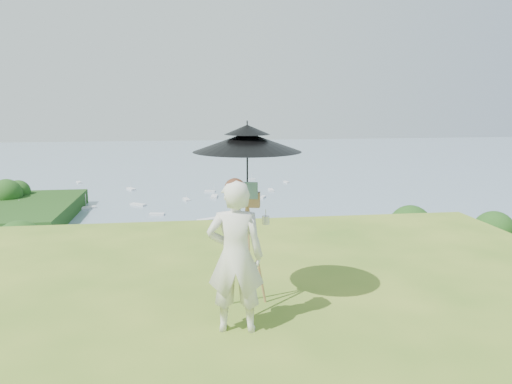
{
  "coord_description": "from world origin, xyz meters",
  "views": [
    {
      "loc": [
        0.88,
        -3.37,
        2.51
      ],
      "look_at": [
        2.01,
        4.78,
        0.99
      ],
      "focal_mm": 35.0,
      "sensor_mm": 36.0,
      "label": 1
    }
  ],
  "objects": [
    {
      "name": "shoreline_tier",
      "position": [
        0.0,
        75.0,
        -36.0
      ],
      "size": [
        170.0,
        28.0,
        8.0
      ],
      "primitive_type": "cube",
      "color": "#71665A",
      "rests_on": "bay_water"
    },
    {
      "name": "moored_boats",
      "position": [
        -12.5,
        161.0,
        -33.65
      ],
      "size": [
        140.0,
        140.0,
        0.7
      ],
      "primitive_type": null,
      "color": "silver",
      "rests_on": "bay_water"
    },
    {
      "name": "painter",
      "position": [
        1.37,
        1.78,
        0.85
      ],
      "size": [
        0.67,
        0.49,
        1.69
      ],
      "primitive_type": "imported",
      "rotation": [
        0.0,
        0.0,
        3.0
      ],
      "color": "beige",
      "rests_on": "ground"
    },
    {
      "name": "field_easel",
      "position": [
        1.57,
        2.35,
        0.79
      ],
      "size": [
        0.72,
        0.72,
        1.58
      ],
      "primitive_type": null,
      "rotation": [
        0.0,
        0.0,
        -0.23
      ],
      "color": "#93653E",
      "rests_on": "ground"
    },
    {
      "name": "slope_trees",
      "position": [
        0.0,
        35.0,
        -15.0
      ],
      "size": [
        110.0,
        50.0,
        6.0
      ],
      "primitive_type": null,
      "color": "#1D4615",
      "rests_on": "forest_slope"
    },
    {
      "name": "sun_umbrella",
      "position": [
        1.58,
        2.38,
        1.79
      ],
      "size": [
        1.35,
        1.35,
        0.98
      ],
      "primitive_type": null,
      "rotation": [
        0.0,
        0.0,
        -0.06
      ],
      "color": "black",
      "rests_on": "field_easel"
    },
    {
      "name": "painter_cap",
      "position": [
        1.37,
        1.78,
        1.64
      ],
      "size": [
        0.23,
        0.27,
        0.1
      ],
      "primitive_type": null,
      "rotation": [
        0.0,
        0.0,
        -0.07
      ],
      "color": "#D07277",
      "rests_on": "painter"
    },
    {
      "name": "bay_water",
      "position": [
        0.0,
        240.0,
        -34.0
      ],
      "size": [
        700.0,
        700.0,
        0.0
      ],
      "primitive_type": "plane",
      "color": "slate",
      "rests_on": "ground"
    },
    {
      "name": "harbor_town",
      "position": [
        0.0,
        75.0,
        -29.5
      ],
      "size": [
        110.0,
        22.0,
        5.0
      ],
      "primitive_type": null,
      "color": "beige",
      "rests_on": "shoreline_tier"
    }
  ]
}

